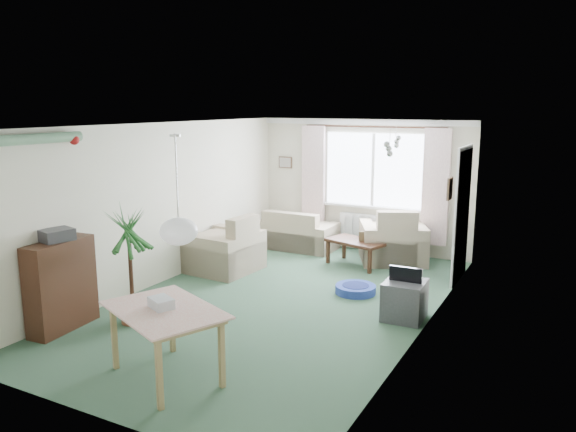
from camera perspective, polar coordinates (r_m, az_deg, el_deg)
The scene contains 25 objects.
ground at distance 7.77m, azimuth -1.04°, elevation -8.73°, with size 6.50×6.50×0.00m, color #31523B.
window at distance 10.25m, azimuth 8.69°, elevation 4.66°, with size 1.80×0.03×1.30m, color white.
curtain_rod at distance 10.11m, azimuth 8.67°, elevation 8.95°, with size 2.60×0.03×0.03m, color black.
curtain_left at distance 10.62m, azimuth 2.59°, elevation 3.75°, with size 0.45×0.08×2.00m, color beige.
curtain_right at distance 9.87m, azimuth 14.78°, elevation 2.82°, with size 0.45×0.08×2.00m, color beige.
radiator at distance 10.39m, azimuth 8.44°, elevation -1.39°, with size 1.20×0.10×0.55m, color white.
doorway at distance 8.89m, azimuth 17.29°, elevation 0.01°, with size 0.03×0.95×2.00m, color black.
pendant_lamp at distance 5.41m, azimuth -11.04°, elevation -1.54°, with size 0.36×0.36×0.36m, color white.
tinsel_garland at distance 6.82m, azimuth -25.45°, elevation 7.01°, with size 1.60×1.60×0.12m, color #196626.
bauble_cluster_a at distance 7.64m, azimuth 10.89°, elevation 7.78°, with size 0.20×0.20×0.20m, color silver.
bauble_cluster_b at distance 6.41m, azimuth 10.29°, elevation 7.17°, with size 0.20×0.20×0.20m, color silver.
wall_picture_back at distance 10.96m, azimuth -0.26°, elevation 5.48°, with size 0.28×0.03×0.22m, color brown.
wall_picture_right at distance 7.83m, azimuth 16.12°, elevation 2.69°, with size 0.03×0.24×0.30m, color brown.
sofa at distance 10.50m, azimuth 0.92°, elevation -1.35°, with size 1.45×0.77×0.73m, color beige.
armchair_corner at distance 9.78m, azimuth 10.61°, elevation -1.83°, with size 1.06×1.00×0.95m, color beige.
armchair_left at distance 9.13m, azimuth -6.56°, elevation -2.69°, with size 1.04×0.99×0.93m, color tan.
coffee_table at distance 9.47m, azimuth 6.96°, elevation -3.74°, with size 0.97×0.54×0.44m, color black.
photo_frame at distance 9.35m, azimuth 7.57°, elevation -2.08°, with size 0.12×0.02×0.16m, color brown.
bookshelf at distance 7.25m, azimuth -22.05°, elevation -6.54°, with size 0.30×0.89×1.09m, color black.
hifi_box at distance 7.11m, azimuth -22.46°, elevation -1.79°, with size 0.28×0.35×0.14m, color #333237.
houseplant at distance 7.12m, azimuth -15.71°, elevation -4.87°, with size 0.63×0.63×1.46m, color #1E571D.
dining_table at distance 5.77m, azimuth -12.28°, elevation -12.63°, with size 1.11×0.74×0.70m, color tan.
gift_box at distance 5.65m, azimuth -12.76°, elevation -8.70°, with size 0.25×0.18×0.12m, color silver.
tv_cube at distance 7.27m, azimuth 11.75°, elevation -8.36°, with size 0.49×0.54×0.49m, color #3C3B41.
pet_bed at distance 8.16m, azimuth 6.88°, elevation -7.40°, with size 0.58×0.58×0.12m, color navy.
Camera 1 is at (3.53, -6.39, 2.66)m, focal length 35.00 mm.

